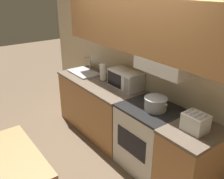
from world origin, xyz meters
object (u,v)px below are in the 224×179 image
cooking_pot (156,103)px  dining_table (5,168)px  stove_range (149,138)px  paper_towel_roll (103,72)px  microwave (126,79)px  toaster (195,122)px  sink_basin (84,72)px

cooking_pot → dining_table: 1.80m
stove_range → dining_table: bearing=-99.1°
stove_range → dining_table: size_ratio=0.84×
paper_towel_roll → dining_table: size_ratio=0.25×
microwave → cooking_pot: bearing=-11.4°
toaster → dining_table: toaster is taller
stove_range → microwave: microwave is taller
cooking_pot → toaster: toaster is taller
stove_range → paper_towel_roll: bearing=176.4°
cooking_pot → dining_table: bearing=-101.0°
microwave → sink_basin: sink_basin is taller
paper_towel_roll → dining_table: paper_towel_roll is taller
toaster → dining_table: bearing=-118.1°
cooking_pot → sink_basin: (-1.69, -0.01, -0.07)m
stove_range → sink_basin: (-1.63, -0.00, 0.46)m
toaster → stove_range: bearing=179.3°
paper_towel_roll → microwave: bearing=11.2°
microwave → paper_towel_roll: 0.46m
dining_table → toaster: bearing=61.9°
sink_basin → dining_table: sink_basin is taller
stove_range → cooking_pot: size_ratio=2.43×
microwave → paper_towel_roll: size_ratio=1.89×
dining_table → cooking_pot: bearing=79.0°
sink_basin → stove_range: bearing=0.1°
stove_range → paper_towel_roll: paper_towel_roll is taller
sink_basin → dining_table: 2.21m
sink_basin → dining_table: size_ratio=0.54×
cooking_pot → dining_table: size_ratio=0.35×
toaster → sink_basin: (-2.27, 0.00, -0.08)m
sink_basin → paper_towel_roll: 0.50m
sink_basin → paper_towel_roll: bearing=9.0°
toaster → paper_towel_roll: (-1.79, 0.08, 0.04)m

